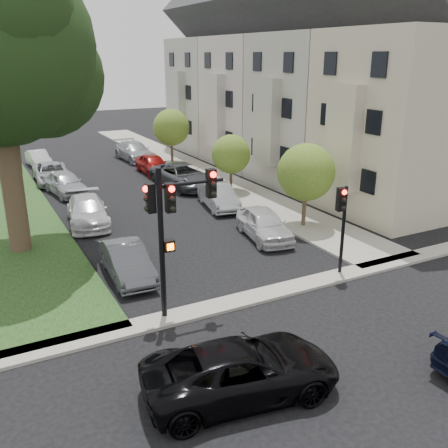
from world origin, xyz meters
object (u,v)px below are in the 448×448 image
car_parked_2 (183,176)px  car_parked_3 (153,164)px  small_tree_a (306,172)px  small_tree_b (231,154)px  car_parked_6 (88,211)px  car_parked_9 (38,159)px  small_tree_c (171,128)px  traffic_signal_main (172,216)px  car_parked_7 (66,183)px  car_parked_8 (52,173)px  car_cross_near (241,370)px  car_parked_0 (264,224)px  traffic_signal_secondary (342,215)px  car_parked_1 (219,196)px  car_parked_4 (135,151)px  car_parked_5 (127,262)px

car_parked_2 → car_parked_3: car_parked_2 is taller
small_tree_a → small_tree_b: (0.00, 8.01, -0.43)m
car_parked_6 → car_parked_9: size_ratio=1.27×
small_tree_c → car_parked_6: bearing=-128.5°
small_tree_b → car_parked_6: 10.32m
small_tree_b → traffic_signal_main: 16.65m
car_parked_6 → car_parked_9: bearing=98.9°
traffic_signal_main → car_parked_7: size_ratio=1.18×
car_parked_8 → car_parked_3: bearing=-2.7°
car_cross_near → car_parked_0: car_parked_0 is taller
small_tree_b → car_parked_9: 17.47m
traffic_signal_main → traffic_signal_secondary: traffic_signal_main is taller
traffic_signal_main → car_cross_near: traffic_signal_main is taller
car_parked_1 → car_parked_3: car_parked_3 is taller
car_parked_3 → car_parked_7: size_ratio=0.98×
car_parked_4 → car_parked_5: car_parked_4 is taller
car_cross_near → car_parked_6: (-0.26, 16.16, -0.02)m
car_parked_1 → car_parked_8: car_parked_1 is taller
car_parked_7 → traffic_signal_main: bearing=-97.5°
car_parked_1 → car_parked_5: car_parked_1 is taller
car_parked_4 → car_parked_5: (-7.77, -22.73, -0.09)m
traffic_signal_main → car_parked_8: (-0.43, 21.63, -2.96)m
small_tree_b → car_parked_0: size_ratio=0.87×
small_tree_c → car_parked_5: small_tree_c is taller
car_cross_near → car_parked_8: bearing=9.6°
car_parked_2 → car_parked_8: (-7.71, 5.43, -0.09)m
car_parked_2 → car_parked_7: (-7.49, 1.74, -0.03)m
small_tree_c → car_parked_5: bearing=-116.8°
traffic_signal_main → car_parked_7: traffic_signal_main is taller
car_parked_2 → car_parked_3: bearing=88.7°
car_parked_3 → car_parked_6: bearing=-126.1°
car_parked_4 → traffic_signal_secondary: bearing=-93.6°
car_parked_6 → car_parked_7: 6.58m
car_parked_1 → car_parked_6: 7.59m
small_tree_c → car_parked_6: small_tree_c is taller
car_parked_0 → car_parked_3: size_ratio=1.00×
car_parked_0 → car_parked_8: bearing=124.0°
car_parked_8 → car_parked_9: 6.10m
small_tree_c → car_parked_5: (-10.11, -20.02, -2.29)m
car_parked_2 → car_parked_4: (-0.05, 10.32, -0.01)m
traffic_signal_main → car_cross_near: size_ratio=1.00×
small_tree_b → small_tree_c: bearing=90.0°
traffic_signal_secondary → car_cross_near: traffic_signal_secondary is taller
car_cross_near → car_parked_0: bearing=-26.2°
car_parked_7 → car_parked_9: 9.79m
small_tree_b → car_cross_near: (-9.66, -18.35, -1.79)m
traffic_signal_main → car_parked_6: bearing=91.7°
small_tree_b → car_parked_7: small_tree_b is taller
small_tree_a → small_tree_b: small_tree_a is taller
small_tree_b → car_parked_9: bearing=125.3°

